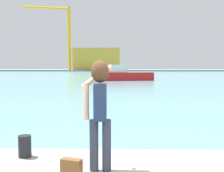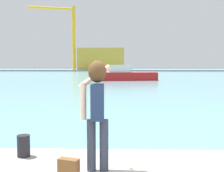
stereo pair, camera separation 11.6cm
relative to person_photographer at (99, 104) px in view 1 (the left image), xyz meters
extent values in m
plane|color=#334751|center=(0.20, 49.15, -1.65)|extent=(220.00, 220.00, 0.00)
cube|color=#6BA8B2|center=(0.20, 51.15, -1.64)|extent=(140.00, 100.00, 0.02)
cube|color=gray|center=(0.20, 91.15, -1.41)|extent=(140.00, 20.00, 0.46)
cylinder|color=#2D3342|center=(-0.09, 0.00, -0.66)|extent=(0.14, 0.14, 0.82)
cylinder|color=#2D3342|center=(0.11, 0.00, -0.66)|extent=(0.14, 0.14, 0.82)
cube|color=#1E2D4C|center=(0.01, 0.00, 0.03)|extent=(0.21, 0.35, 0.56)
sphere|color=#E0B293|center=(0.01, 0.00, 0.49)|extent=(0.22, 0.22, 0.22)
ellipsoid|color=#472D19|center=(0.01, -0.02, 0.50)|extent=(0.28, 0.26, 0.34)
cylinder|color=#E0B293|center=(-0.21, 0.00, 0.04)|extent=(0.09, 0.09, 0.58)
cylinder|color=#E0B293|center=(-0.05, 0.21, 0.41)|extent=(0.53, 0.11, 0.40)
cube|color=black|center=(-0.05, 0.33, 0.58)|extent=(0.02, 0.07, 0.14)
cube|color=brown|center=(-0.42, -0.16, -0.95)|extent=(0.35, 0.23, 0.24)
cylinder|color=black|center=(-1.40, 0.64, -0.87)|extent=(0.23, 0.23, 0.39)
cube|color=#B21919|center=(0.93, 34.22, -1.08)|extent=(8.42, 3.31, 1.09)
cube|color=silver|center=(-0.08, 34.04, -0.03)|extent=(3.08, 1.91, 1.02)
cube|color=gold|center=(-6.38, 88.28, 2.17)|extent=(14.43, 10.16, 6.71)
cylinder|color=yellow|center=(-14.63, 83.88, 8.44)|extent=(1.00, 1.00, 19.25)
cylinder|color=yellow|center=(-21.12, 81.93, 17.27)|extent=(13.18, 4.57, 0.70)
camera|label=1|loc=(0.29, -4.42, 0.63)|focal=45.95mm
camera|label=2|loc=(0.40, -4.41, 0.63)|focal=45.95mm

